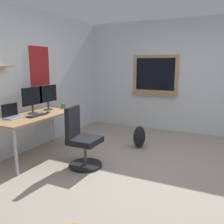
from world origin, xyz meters
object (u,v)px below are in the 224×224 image
(laptop, at_px, (13,115))
(monitor_primary, at_px, (32,98))
(keyboard, at_px, (37,115))
(coffee_mug, at_px, (63,106))
(backpack, at_px, (139,137))
(office_chair, at_px, (81,141))
(desk, at_px, (37,118))
(computer_mouse, at_px, (48,112))
(monitor_secondary, at_px, (48,96))

(laptop, height_order, monitor_primary, monitor_primary)
(keyboard, xyz_separation_m, coffee_mug, (0.79, 0.05, 0.04))
(backpack, bearing_deg, office_chair, 157.04)
(desk, relative_size, computer_mouse, 15.56)
(computer_mouse, relative_size, coffee_mug, 1.13)
(desk, bearing_deg, backpack, -51.20)
(computer_mouse, relative_size, backpack, 0.25)
(monitor_secondary, distance_m, keyboard, 0.62)
(office_chair, distance_m, computer_mouse, 0.96)
(monitor_primary, distance_m, backpack, 2.09)
(office_chair, bearing_deg, laptop, 105.62)
(keyboard, bearing_deg, backpack, -47.62)
(keyboard, bearing_deg, monitor_secondary, 20.34)
(keyboard, height_order, coffee_mug, coffee_mug)
(monitor_secondary, height_order, backpack, monitor_secondary)
(desk, relative_size, monitor_secondary, 3.49)
(monitor_secondary, bearing_deg, laptop, 176.59)
(office_chair, height_order, backpack, office_chair)
(laptop, relative_size, coffee_mug, 3.37)
(monitor_primary, relative_size, computer_mouse, 4.46)
(desk, bearing_deg, coffee_mug, -2.81)
(backpack, bearing_deg, desk, 128.80)
(desk, relative_size, office_chair, 1.70)
(office_chair, xyz_separation_m, computer_mouse, (0.26, 0.85, 0.34))
(monitor_secondary, xyz_separation_m, backpack, (0.73, -1.57, -0.80))
(coffee_mug, bearing_deg, desk, 177.19)
(office_chair, relative_size, monitor_secondary, 2.05)
(laptop, xyz_separation_m, keyboard, (0.28, -0.24, -0.04))
(backpack, bearing_deg, monitor_secondary, 114.90)
(computer_mouse, height_order, coffee_mug, coffee_mug)
(keyboard, bearing_deg, laptop, 139.35)
(office_chair, distance_m, backpack, 1.35)
(monitor_primary, height_order, computer_mouse, monitor_primary)
(computer_mouse, xyz_separation_m, backpack, (0.97, -1.38, -0.54))
(coffee_mug, bearing_deg, monitor_secondary, 151.24)
(office_chair, xyz_separation_m, laptop, (-0.31, 1.10, 0.38))
(laptop, height_order, computer_mouse, laptop)
(coffee_mug, bearing_deg, computer_mouse, -174.40)
(monitor_primary, xyz_separation_m, computer_mouse, (0.16, -0.19, -0.25))
(desk, height_order, backpack, desk)
(office_chair, relative_size, monitor_primary, 2.05)
(laptop, bearing_deg, keyboard, -40.65)
(desk, bearing_deg, office_chair, -93.50)
(laptop, bearing_deg, monitor_primary, -6.80)
(monitor_secondary, bearing_deg, office_chair, -115.61)
(monitor_primary, xyz_separation_m, coffee_mug, (0.67, -0.14, -0.22))
(laptop, height_order, monitor_secondary, monitor_secondary)
(office_chair, relative_size, coffee_mug, 10.33)
(monitor_primary, bearing_deg, backpack, -54.17)
(keyboard, bearing_deg, office_chair, -88.42)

